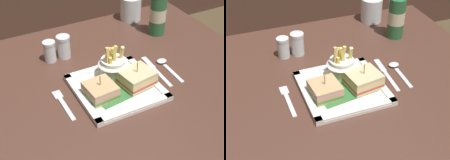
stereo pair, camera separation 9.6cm
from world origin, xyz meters
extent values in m
cube|color=#4C2F25|center=(0.00, 0.00, 0.73)|extent=(1.08, 0.92, 0.03)
cylinder|color=#55351A|center=(0.47, 0.39, 0.36)|extent=(0.06, 0.06, 0.71)
cube|color=white|center=(0.03, 0.00, 0.75)|extent=(0.24, 0.24, 0.01)
cube|color=#317035|center=(0.03, 0.00, 0.76)|extent=(0.18, 0.15, 0.00)
cube|color=white|center=(0.03, -0.11, 0.76)|extent=(0.24, 0.02, 0.01)
cube|color=white|center=(0.03, 0.11, 0.76)|extent=(0.24, 0.02, 0.01)
cube|color=white|center=(-0.08, 0.00, 0.76)|extent=(0.02, 0.24, 0.01)
cube|color=white|center=(0.14, 0.00, 0.76)|extent=(0.02, 0.24, 0.01)
cube|color=tan|center=(-0.03, -0.02, 0.76)|extent=(0.09, 0.09, 0.01)
cube|color=#4D9046|center=(-0.03, -0.02, 0.77)|extent=(0.09, 0.09, 0.01)
cube|color=tan|center=(-0.03, -0.02, 0.78)|extent=(0.09, 0.09, 0.01)
cube|color=pink|center=(-0.03, -0.02, 0.79)|extent=(0.09, 0.09, 0.01)
cube|color=tan|center=(-0.03, -0.02, 0.79)|extent=(0.09, 0.09, 0.01)
cylinder|color=tan|center=(-0.03, -0.02, 0.79)|extent=(0.00, 0.00, 0.07)
cube|color=#D5BB8C|center=(0.09, -0.02, 0.76)|extent=(0.11, 0.10, 0.01)
cube|color=#BD4733|center=(0.09, -0.02, 0.77)|extent=(0.11, 0.10, 0.01)
cube|color=beige|center=(0.09, -0.02, 0.78)|extent=(0.11, 0.10, 0.01)
cube|color=#F0CC80|center=(0.09, -0.02, 0.79)|extent=(0.11, 0.10, 0.01)
cube|color=#D1BD8B|center=(0.09, -0.02, 0.80)|extent=(0.11, 0.10, 0.01)
cylinder|color=tan|center=(0.09, -0.02, 0.80)|extent=(0.00, 0.00, 0.08)
cylinder|color=white|center=(0.05, 0.05, 0.79)|extent=(0.07, 0.07, 0.06)
cone|color=silver|center=(0.05, 0.05, 0.82)|extent=(0.09, 0.09, 0.03)
cube|color=#E1C159|center=(0.03, 0.04, 0.81)|extent=(0.01, 0.01, 0.05)
cube|color=#EBC372|center=(0.02, 0.05, 0.83)|extent=(0.01, 0.01, 0.08)
cube|color=#E4C962|center=(0.05, 0.06, 0.83)|extent=(0.02, 0.02, 0.07)
cube|color=#EDDA83|center=(0.07, 0.05, 0.83)|extent=(0.01, 0.03, 0.07)
cube|color=#F4D687|center=(0.04, 0.05, 0.82)|extent=(0.01, 0.02, 0.07)
cube|color=#E8CE63|center=(0.05, 0.05, 0.83)|extent=(0.02, 0.01, 0.08)
cube|color=#E5C25B|center=(0.05, 0.07, 0.82)|extent=(0.02, 0.01, 0.05)
cube|color=#ECC464|center=(0.04, 0.06, 0.82)|extent=(0.02, 0.03, 0.07)
cylinder|color=#2C663B|center=(0.33, 0.24, 0.82)|extent=(0.06, 0.06, 0.15)
cylinder|color=beige|center=(0.33, 0.24, 0.83)|extent=(0.06, 0.06, 0.05)
cylinder|color=silver|center=(0.30, 0.39, 0.79)|extent=(0.08, 0.08, 0.09)
cylinder|color=silver|center=(0.30, 0.39, 0.76)|extent=(0.08, 0.08, 0.03)
cube|color=silver|center=(-0.14, -0.01, 0.75)|extent=(0.01, 0.11, 0.00)
cube|color=silver|center=(-0.14, 0.06, 0.75)|extent=(0.02, 0.04, 0.00)
cube|color=silver|center=(0.18, -0.01, 0.75)|extent=(0.02, 0.11, 0.00)
cube|color=silver|center=(0.19, 0.08, 0.75)|extent=(0.02, 0.07, 0.00)
cube|color=silver|center=(0.23, -0.01, 0.75)|extent=(0.02, 0.11, 0.00)
ellipsoid|color=silver|center=(0.23, 0.06, 0.75)|extent=(0.04, 0.03, 0.01)
cylinder|color=silver|center=(-0.09, 0.24, 0.78)|extent=(0.04, 0.04, 0.06)
cylinder|color=white|center=(-0.09, 0.24, 0.77)|extent=(0.04, 0.04, 0.03)
cylinder|color=silver|center=(-0.09, 0.24, 0.81)|extent=(0.04, 0.04, 0.01)
cylinder|color=silver|center=(-0.04, 0.24, 0.78)|extent=(0.04, 0.04, 0.07)
cylinder|color=#3F2426|center=(-0.04, 0.24, 0.77)|extent=(0.04, 0.04, 0.04)
cylinder|color=silver|center=(-0.04, 0.24, 0.82)|extent=(0.05, 0.05, 0.01)
camera|label=1|loc=(-0.34, -0.68, 1.36)|focal=52.88mm
camera|label=2|loc=(-0.26, -0.72, 1.36)|focal=52.88mm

